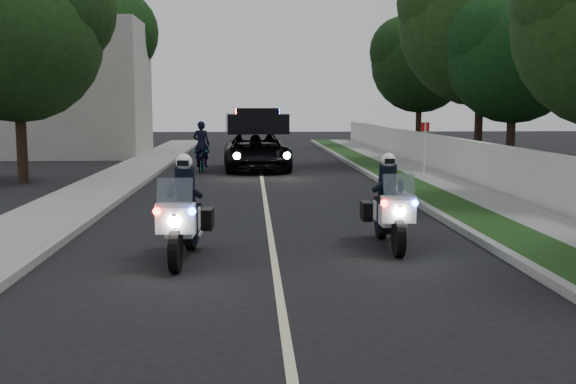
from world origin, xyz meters
name	(u,v)px	position (x,y,z in m)	size (l,w,h in m)	color
ground	(276,271)	(0.00, 0.00, 0.00)	(120.00, 120.00, 0.00)	black
curb_right	(397,190)	(4.10, 10.00, 0.07)	(0.20, 60.00, 0.15)	gray
grass_verge	(419,190)	(4.80, 10.00, 0.08)	(1.20, 60.00, 0.16)	#193814
sidewalk_right	(460,190)	(6.10, 10.00, 0.08)	(1.40, 60.00, 0.16)	gray
property_wall	(493,168)	(7.10, 10.00, 0.75)	(0.22, 60.00, 1.50)	beige
curb_left	(129,192)	(-4.10, 10.00, 0.07)	(0.20, 60.00, 0.15)	gray
sidewalk_left	(92,192)	(-5.20, 10.00, 0.08)	(2.00, 60.00, 0.16)	gray
building_far	(66,90)	(-10.00, 26.00, 3.50)	(8.00, 6.00, 7.00)	#A8A396
lane_marking	(264,193)	(0.00, 10.00, 0.00)	(0.12, 50.00, 0.01)	#BFB78C
police_moto_left	(184,260)	(-1.57, 0.93, 0.00)	(0.76, 2.18, 1.86)	silver
police_moto_right	(388,247)	(2.22, 1.84, 0.00)	(0.74, 2.11, 1.80)	silver
police_suv	(256,170)	(-0.18, 17.78, 0.00)	(2.63, 5.67, 2.76)	black
bicycle	(202,172)	(-2.40, 17.06, 0.00)	(0.60, 1.72, 0.90)	black
cyclist	(202,172)	(-2.40, 17.06, 0.00)	(0.67, 0.45, 1.85)	black
sign_post	(424,178)	(6.00, 14.13, 0.00)	(0.33, 0.33, 2.13)	#AF190C
tree_right_c	(509,170)	(10.32, 17.03, 0.00)	(5.41, 5.41, 9.02)	#113511
tree_right_d	(477,165)	(9.85, 19.73, 0.00)	(7.32, 7.32, 12.20)	#204115
tree_right_e	(418,148)	(10.24, 32.53, 0.00)	(6.15, 6.15, 10.25)	black
tree_left_near	(24,183)	(-8.35, 13.46, 0.00)	(5.83, 5.83, 9.71)	#183612
tree_left_far	(94,154)	(-9.18, 28.16, 0.00)	(6.46, 6.46, 10.76)	#133510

